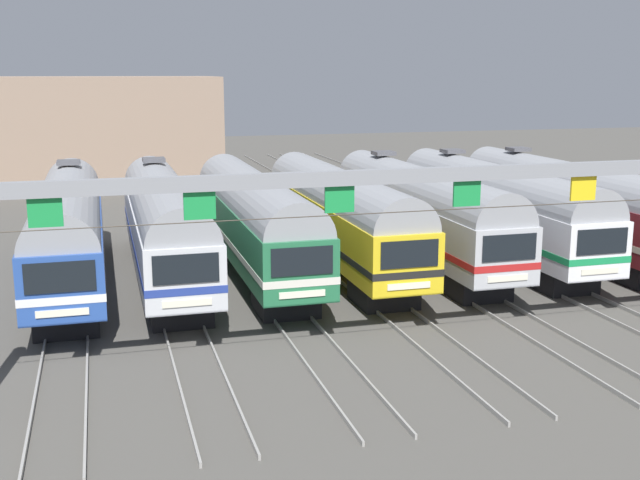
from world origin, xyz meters
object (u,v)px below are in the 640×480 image
(commuter_train_silver, at_px, (164,222))
(commuter_train_green, at_px, (254,217))
(commuter_train_yellow, at_px, (338,213))
(commuter_train_white, at_px, (494,205))
(commuter_train_maroon, at_px, (565,202))
(commuter_train_blue, at_px, (68,226))
(catenary_gantry, at_px, (467,200))
(commuter_train_stainless, at_px, (418,209))

(commuter_train_silver, height_order, commuter_train_green, commuter_train_silver)
(commuter_train_yellow, distance_m, commuter_train_white, 8.23)
(commuter_train_yellow, relative_size, commuter_train_maroon, 1.00)
(commuter_train_blue, height_order, commuter_train_yellow, commuter_train_blue)
(commuter_train_green, bearing_deg, commuter_train_blue, 179.97)
(commuter_train_yellow, relative_size, catenary_gantry, 0.60)
(commuter_train_silver, distance_m, commuter_train_maroon, 20.57)
(commuter_train_silver, bearing_deg, commuter_train_yellow, -0.03)
(commuter_train_white, bearing_deg, commuter_train_yellow, -179.97)
(commuter_train_blue, relative_size, commuter_train_silver, 1.00)
(commuter_train_silver, distance_m, commuter_train_green, 4.11)
(commuter_train_yellow, bearing_deg, commuter_train_silver, 179.97)
(commuter_train_stainless, height_order, commuter_train_maroon, same)
(commuter_train_green, height_order, commuter_train_maroon, commuter_train_maroon)
(commuter_train_white, xyz_separation_m, catenary_gantry, (-8.23, -13.50, 2.75))
(commuter_train_silver, bearing_deg, commuter_train_maroon, 0.00)
(commuter_train_green, bearing_deg, catenary_gantry, -73.04)
(commuter_train_green, relative_size, catenary_gantry, 0.60)
(commuter_train_silver, relative_size, commuter_train_green, 1.00)
(catenary_gantry, bearing_deg, commuter_train_maroon, 47.56)
(commuter_train_stainless, bearing_deg, commuter_train_blue, 180.00)
(commuter_train_green, height_order, commuter_train_stainless, commuter_train_stainless)
(commuter_train_green, relative_size, commuter_train_yellow, 1.00)
(commuter_train_blue, xyz_separation_m, commuter_train_silver, (4.11, 0.00, 0.00))
(commuter_train_silver, distance_m, catenary_gantry, 16.05)
(commuter_train_blue, height_order, commuter_train_white, same)
(commuter_train_stainless, relative_size, commuter_train_maroon, 1.00)
(commuter_train_silver, height_order, commuter_train_yellow, commuter_train_silver)
(commuter_train_silver, bearing_deg, commuter_train_green, -0.06)
(commuter_train_silver, height_order, commuter_train_white, same)
(commuter_train_blue, distance_m, commuter_train_yellow, 12.34)
(commuter_train_silver, distance_m, commuter_train_stainless, 12.34)
(commuter_train_stainless, distance_m, catenary_gantry, 14.38)
(commuter_train_stainless, relative_size, catenary_gantry, 0.60)
(commuter_train_white, bearing_deg, commuter_train_silver, 180.00)
(commuter_train_yellow, bearing_deg, commuter_train_green, 180.00)
(commuter_train_green, height_order, commuter_train_yellow, same)
(commuter_train_green, bearing_deg, commuter_train_silver, 179.94)
(commuter_train_silver, xyz_separation_m, catenary_gantry, (8.23, -13.50, 2.75))
(commuter_train_blue, bearing_deg, commuter_train_yellow, -0.02)
(commuter_train_maroon, relative_size, catenary_gantry, 0.60)
(commuter_train_blue, distance_m, commuter_train_maroon, 24.69)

